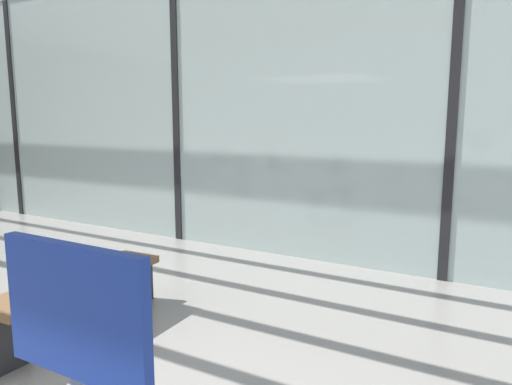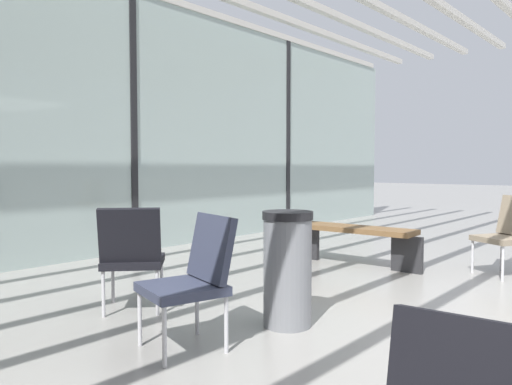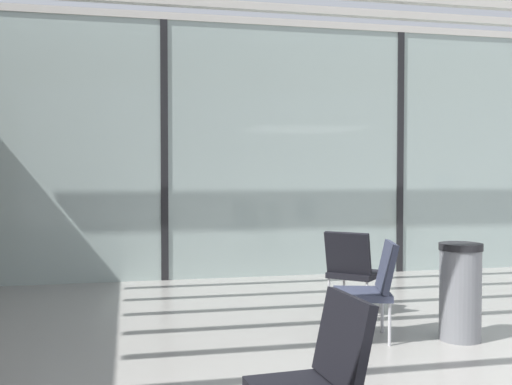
{
  "view_description": "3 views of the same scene",
  "coord_description": "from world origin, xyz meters",
  "px_view_note": "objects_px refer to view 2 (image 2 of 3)",
  "views": [
    {
      "loc": [
        4.23,
        -0.08,
        1.73
      ],
      "look_at": [
        1.02,
        5.55,
        0.68
      ],
      "focal_mm": 34.17,
      "sensor_mm": 36.0,
      "label": 1
    },
    {
      "loc": [
        -4.01,
        -0.58,
        1.19
      ],
      "look_at": [
        -0.54,
        2.44,
        0.95
      ],
      "focal_mm": 34.38,
      "sensor_mm": 36.0,
      "label": 2
    },
    {
      "loc": [
        -4.0,
        -3.11,
        1.48
      ],
      "look_at": [
        -1.75,
        7.28,
        1.14
      ],
      "focal_mm": 41.77,
      "sensor_mm": 36.0,
      "label": 3
    }
  ],
  "objects_px": {
    "lounge_chair_3": "(194,273)",
    "trash_bin": "(287,268)",
    "lounge_chair_0": "(509,230)",
    "lounge_chair_6": "(132,252)",
    "parked_airplane": "(69,126)",
    "waiting_bench": "(353,235)"
  },
  "relations": [
    {
      "from": "lounge_chair_0",
      "to": "trash_bin",
      "type": "distance_m",
      "value": 3.07
    },
    {
      "from": "lounge_chair_0",
      "to": "lounge_chair_6",
      "type": "height_order",
      "value": "same"
    },
    {
      "from": "lounge_chair_6",
      "to": "waiting_bench",
      "type": "xyz_separation_m",
      "value": [
        2.89,
        -0.38,
        -0.13
      ]
    },
    {
      "from": "lounge_chair_3",
      "to": "trash_bin",
      "type": "xyz_separation_m",
      "value": [
        0.75,
        -0.2,
        -0.06
      ]
    },
    {
      "from": "lounge_chair_3",
      "to": "trash_bin",
      "type": "height_order",
      "value": "lounge_chair_3"
    },
    {
      "from": "lounge_chair_0",
      "to": "lounge_chair_6",
      "type": "xyz_separation_m",
      "value": [
        -3.53,
        1.95,
        0.0
      ]
    },
    {
      "from": "lounge_chair_3",
      "to": "waiting_bench",
      "type": "height_order",
      "value": "lounge_chair_3"
    },
    {
      "from": "parked_airplane",
      "to": "waiting_bench",
      "type": "relative_size",
      "value": 8.06
    },
    {
      "from": "parked_airplane",
      "to": "lounge_chair_0",
      "type": "height_order",
      "value": "parked_airplane"
    },
    {
      "from": "lounge_chair_0",
      "to": "lounge_chair_6",
      "type": "distance_m",
      "value": 4.03
    },
    {
      "from": "lounge_chair_6",
      "to": "lounge_chair_0",
      "type": "bearing_deg",
      "value": -166.43
    },
    {
      "from": "parked_airplane",
      "to": "lounge_chair_0",
      "type": "bearing_deg",
      "value": -88.68
    },
    {
      "from": "parked_airplane",
      "to": "lounge_chair_0",
      "type": "distance_m",
      "value": 9.31
    },
    {
      "from": "lounge_chair_6",
      "to": "waiting_bench",
      "type": "relative_size",
      "value": 0.51
    },
    {
      "from": "parked_airplane",
      "to": "trash_bin",
      "type": "distance_m",
      "value": 8.98
    },
    {
      "from": "lounge_chair_3",
      "to": "waiting_bench",
      "type": "bearing_deg",
      "value": 116.45
    },
    {
      "from": "lounge_chair_3",
      "to": "trash_bin",
      "type": "distance_m",
      "value": 0.78
    },
    {
      "from": "parked_airplane",
      "to": "lounge_chair_6",
      "type": "distance_m",
      "value": 8.1
    },
    {
      "from": "parked_airplane",
      "to": "lounge_chair_6",
      "type": "height_order",
      "value": "parked_airplane"
    },
    {
      "from": "waiting_bench",
      "to": "trash_bin",
      "type": "relative_size",
      "value": 1.98
    },
    {
      "from": "lounge_chair_0",
      "to": "lounge_chair_3",
      "type": "relative_size",
      "value": 1.0
    },
    {
      "from": "lounge_chair_0",
      "to": "trash_bin",
      "type": "relative_size",
      "value": 1.01
    }
  ]
}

